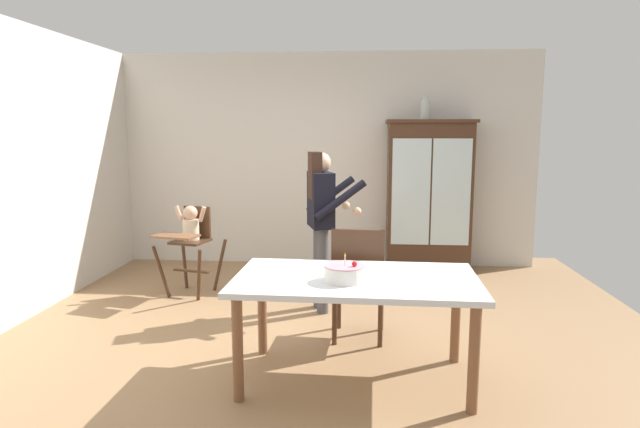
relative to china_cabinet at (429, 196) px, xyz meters
The scene contains 9 objects.
ground_plane 2.85m from the china_cabinet, 118.63° to the right, with size 6.24×6.24×0.00m, color #93704C.
wall_back 1.38m from the china_cabinet, 168.46° to the left, with size 5.32×0.06×2.70m, color beige.
china_cabinet is the anchor object (origin of this frame).
ceramic_vase 1.04m from the china_cabinet, behind, with size 0.13×0.13×0.27m.
high_chair_with_toddler 2.90m from the china_cabinet, 155.14° to the right, with size 0.69×0.78×0.95m.
adult_person 2.02m from the china_cabinet, 126.47° to the right, with size 0.60×0.59×1.53m.
dining_table 3.20m from the china_cabinet, 105.58° to the right, with size 1.67×0.97×0.74m.
birthday_cake 3.31m from the china_cabinet, 106.30° to the right, with size 0.28×0.28×0.19m.
dining_chair_far_side 2.57m from the china_cabinet, 109.41° to the right, with size 0.46×0.46×0.96m.
Camera 1 is at (0.46, -4.23, 1.72)m, focal length 29.96 mm.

